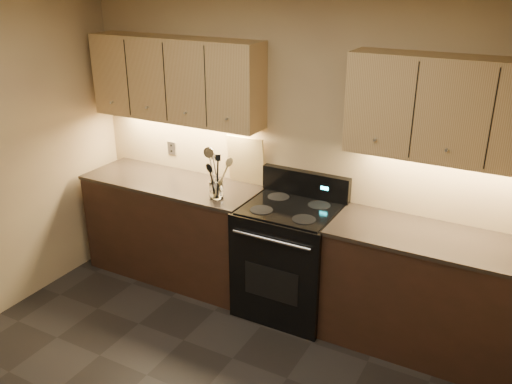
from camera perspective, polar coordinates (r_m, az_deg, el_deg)
wall_back at (r=4.44m, az=4.63°, el=4.42°), size 4.00×0.04×2.60m
counter_left at (r=5.04m, az=-8.61°, el=-3.76°), size 1.62×0.62×0.93m
counter_right at (r=4.22m, az=17.51°, el=-10.15°), size 1.46×0.62×0.93m
stove at (r=4.47m, az=3.56°, el=-6.91°), size 0.76×0.68×1.14m
upper_cab_left at (r=4.73m, az=-8.45°, el=11.63°), size 1.60×0.30×0.70m
upper_cab_right at (r=3.85m, az=20.28°, el=8.06°), size 1.44×0.30×0.70m
outlet_plate at (r=5.13m, az=-8.88°, el=4.58°), size 0.08×0.01×0.12m
utensil_crock at (r=4.43m, az=-4.20°, el=0.18°), size 0.12×0.12×0.14m
cutting_board at (r=4.66m, az=-1.04°, el=3.34°), size 0.34×0.09×0.43m
wooden_spoon at (r=4.39m, az=-4.47°, el=1.67°), size 0.18×0.15×0.34m
black_spoon at (r=4.40m, az=-4.30°, el=1.64°), size 0.08×0.18×0.33m
black_turner at (r=4.36m, az=-4.17°, el=1.64°), size 0.13×0.18×0.37m
steel_spatula at (r=4.37m, az=-3.87°, el=1.80°), size 0.19×0.14×0.38m
steel_skimmer at (r=4.35m, az=-4.09°, el=1.87°), size 0.20×0.14×0.41m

